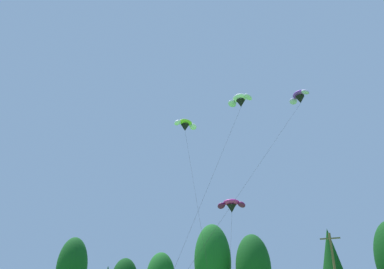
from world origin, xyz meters
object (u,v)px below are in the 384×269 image
object	(u,v)px
parafoil_kite_high_white	(240,100)
parafoil_kite_low_purple	(299,97)
parafoil_kite_mid_lime_white	(185,125)
parafoil_kite_far_magenta	(231,205)

from	to	relation	value
parafoil_kite_high_white	parafoil_kite_low_purple	world-z (taller)	parafoil_kite_low_purple
parafoil_kite_high_white	parafoil_kite_mid_lime_white	size ratio (longest dim) A/B	0.99
parafoil_kite_high_white	parafoil_kite_low_purple	bearing A→B (deg)	37.68
parafoil_kite_mid_lime_white	parafoil_kite_low_purple	bearing A→B (deg)	8.71
parafoil_kite_far_magenta	parafoil_kite_low_purple	distance (m)	14.64
parafoil_kite_far_magenta	parafoil_kite_low_purple	world-z (taller)	parafoil_kite_low_purple
parafoil_kite_far_magenta	parafoil_kite_low_purple	bearing A→B (deg)	-6.60
parafoil_kite_mid_lime_white	parafoil_kite_far_magenta	xyz separation A→B (m)	(4.39, 3.14, -9.75)
parafoil_kite_mid_lime_white	parafoil_kite_high_white	bearing A→B (deg)	-16.33
parafoil_kite_far_magenta	parafoil_kite_low_purple	xyz separation A→B (m)	(9.20, -1.06, 11.34)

